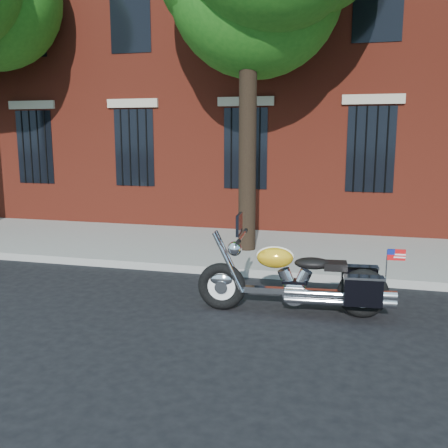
# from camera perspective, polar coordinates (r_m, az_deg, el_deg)

# --- Properties ---
(ground) EXTENTS (120.00, 120.00, 0.00)m
(ground) POSITION_cam_1_polar(r_m,az_deg,el_deg) (8.10, -5.20, -8.18)
(ground) COLOR black
(ground) RESTS_ON ground
(curb) EXTENTS (40.00, 0.16, 0.15)m
(curb) POSITION_cam_1_polar(r_m,az_deg,el_deg) (9.33, -2.35, -5.18)
(curb) COLOR gray
(curb) RESTS_ON ground
(sidewalk) EXTENTS (40.00, 3.60, 0.15)m
(sidewalk) POSITION_cam_1_polar(r_m,az_deg,el_deg) (11.09, 0.45, -2.70)
(sidewalk) COLOR gray
(sidewalk) RESTS_ON ground
(building) EXTENTS (26.00, 10.08, 12.00)m
(building) POSITION_cam_1_polar(r_m,az_deg,el_deg) (17.83, 6.17, 21.29)
(building) COLOR maroon
(building) RESTS_ON ground
(motorcycle) EXTENTS (2.86, 0.94, 1.43)m
(motorcycle) POSITION_cam_1_polar(r_m,az_deg,el_deg) (7.22, 8.80, -6.55)
(motorcycle) COLOR black
(motorcycle) RESTS_ON ground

